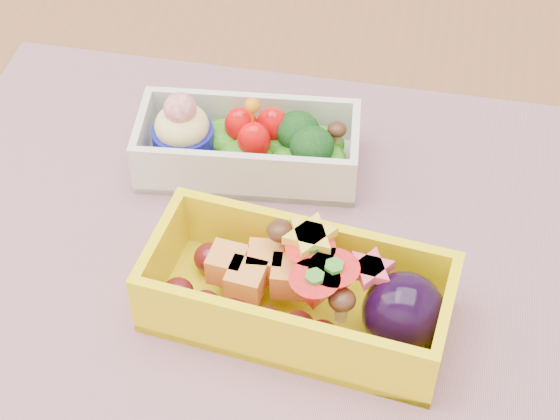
% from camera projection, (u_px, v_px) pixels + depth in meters
% --- Properties ---
extents(table, '(1.20, 0.80, 0.75)m').
position_uv_depth(table, '(314.00, 344.00, 0.65)').
color(table, brown).
rests_on(table, ground).
extents(placemat, '(0.47, 0.36, 0.00)m').
position_uv_depth(placemat, '(267.00, 256.00, 0.57)').
color(placemat, '#9C6B73').
rests_on(placemat, table).
extents(bento_white, '(0.15, 0.08, 0.06)m').
position_uv_depth(bento_white, '(247.00, 145.00, 0.61)').
color(bento_white, silver).
rests_on(bento_white, placemat).
extents(bento_yellow, '(0.18, 0.10, 0.06)m').
position_uv_depth(bento_yellow, '(304.00, 293.00, 0.52)').
color(bento_yellow, yellow).
rests_on(bento_yellow, placemat).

